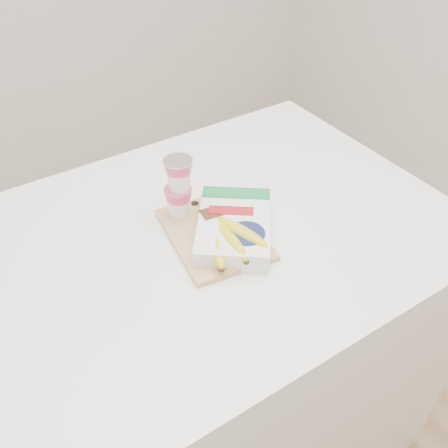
% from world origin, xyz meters
% --- Properties ---
extents(room, '(4.00, 4.00, 4.00)m').
position_xyz_m(room, '(0.00, 0.00, 1.35)').
color(room, tan).
rests_on(room, ground).
extents(table, '(1.35, 0.90, 1.01)m').
position_xyz_m(table, '(0.00, 0.00, 0.51)').
color(table, white).
rests_on(table, ground).
extents(cutting_board, '(0.25, 0.31, 0.01)m').
position_xyz_m(cutting_board, '(0.05, -0.03, 1.02)').
color(cutting_board, tan).
rests_on(cutting_board, table).
extents(bananas, '(0.15, 0.21, 0.07)m').
position_xyz_m(bananas, '(0.05, -0.08, 1.05)').
color(bananas, '#382816').
rests_on(bananas, cutting_board).
extents(yogurt_stack, '(0.07, 0.07, 0.17)m').
position_xyz_m(yogurt_stack, '(0.02, 0.07, 1.11)').
color(yogurt_stack, white).
rests_on(yogurt_stack, cutting_board).
extents(cereal_box, '(0.29, 0.31, 0.06)m').
position_xyz_m(cereal_box, '(0.09, -0.05, 1.04)').
color(cereal_box, white).
rests_on(cereal_box, table).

